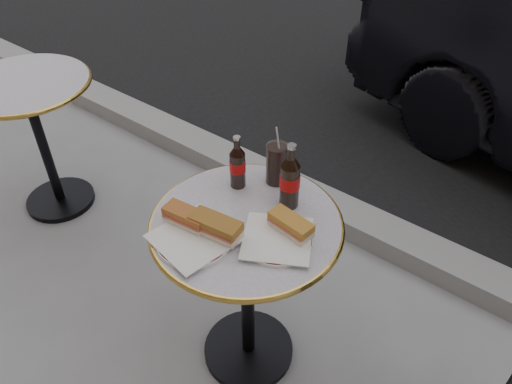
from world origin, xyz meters
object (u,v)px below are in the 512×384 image
Objects in this scene: bistro_table at (248,295)px; cola_bottle_left at (237,162)px; plate_right at (277,240)px; cola_glass at (276,164)px; plate_left at (194,240)px; cola_bottle_right at (290,176)px.

cola_bottle_left reaches higher than bistro_table.
cola_glass reaches higher than plate_right.
plate_left is 0.31m from cola_bottle_left.
cola_bottle_right is at bearing 6.80° from cola_bottle_left.
plate_left and plate_right have the same top height.
cola_glass is (-0.05, 0.22, 0.44)m from bistro_table.
cola_bottle_right is at bearing 68.16° from bistro_table.
plate_left is 0.25m from plate_right.
bistro_table is 0.50m from cola_glass.
cola_bottle_left is (-0.26, 0.14, 0.09)m from plate_right.
cola_bottle_right is 1.57× the size of cola_glass.
bistro_table is 0.51m from cola_bottle_right.
bistro_table is 0.39m from plate_right.
cola_glass is (0.09, 0.10, -0.02)m from cola_bottle_left.
cola_bottle_right reaches higher than plate_left.
cola_bottle_left is 0.84× the size of cola_bottle_right.
bistro_table is 3.69× the size of cola_bottle_left.
plate_right is at bearing -27.45° from cola_bottle_left.
plate_right is at bearing -53.32° from cola_glass.
cola_glass is at bearing 101.53° from bistro_table.
cola_glass is at bearing 144.98° from cola_bottle_right.
plate_left is 1.17× the size of cola_bottle_left.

